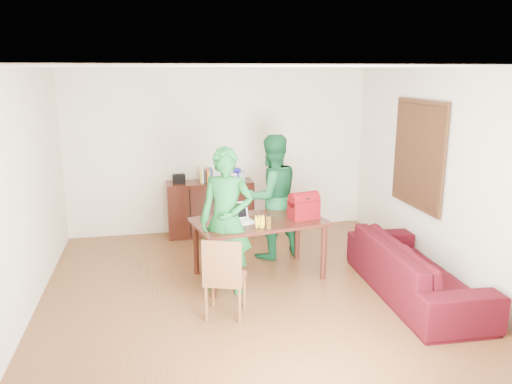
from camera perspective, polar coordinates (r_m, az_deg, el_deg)
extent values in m
cube|color=#421E10|center=(6.17, -0.45, -12.39)|extent=(5.00, 5.50, 0.10)
cube|color=white|center=(5.54, -0.51, 14.58)|extent=(5.00, 5.50, 0.10)
cube|color=beige|center=(8.41, -4.23, 4.66)|extent=(5.00, 0.10, 2.70)
cube|color=beige|center=(3.14, 9.77, -11.26)|extent=(5.00, 0.10, 2.70)
cube|color=beige|center=(5.78, -26.11, -0.86)|extent=(0.10, 5.50, 2.70)
cube|color=beige|center=(6.67, 21.55, 1.36)|extent=(0.10, 5.50, 2.70)
cube|color=#3F2614|center=(7.17, 18.06, 4.08)|extent=(0.04, 1.28, 1.48)
cube|color=#462B15|center=(7.16, 17.85, 4.08)|extent=(0.01, 1.18, 1.36)
cube|color=black|center=(8.30, -5.22, -1.85)|extent=(1.40, 0.45, 0.90)
cube|color=black|center=(8.13, -8.80, 1.51)|extent=(0.20, 0.14, 0.14)
cube|color=#B3B4BD|center=(8.23, -2.19, 1.81)|extent=(0.24, 0.22, 0.14)
ellipsoid|color=#181BA2|center=(8.21, -2.20, 2.53)|extent=(0.14, 0.14, 0.07)
cube|color=black|center=(6.48, 0.36, -3.40)|extent=(1.80, 1.21, 0.04)
cylinder|color=black|center=(6.04, -4.95, -8.70)|extent=(0.07, 0.07, 0.74)
cylinder|color=black|center=(6.59, 7.74, -6.82)|extent=(0.07, 0.07, 0.74)
cylinder|color=black|center=(6.73, -6.86, -6.33)|extent=(0.07, 0.07, 0.74)
cylinder|color=black|center=(7.23, 4.74, -4.85)|extent=(0.07, 0.07, 0.74)
cube|color=brown|center=(5.58, -3.52, -9.88)|extent=(0.53, 0.52, 0.05)
cube|color=brown|center=(5.32, -3.94, -8.08)|extent=(0.41, 0.17, 0.48)
imported|color=#156226|center=(6.04, -3.40, -3.33)|extent=(0.77, 0.64, 1.80)
imported|color=#125329|center=(7.17, 1.79, -0.55)|extent=(1.03, 0.89, 1.80)
cube|color=white|center=(6.37, -1.75, -3.45)|extent=(0.38, 0.31, 0.02)
cube|color=black|center=(6.33, -1.76, -2.43)|extent=(0.34, 0.17, 0.21)
cylinder|color=#593A14|center=(6.10, 1.46, -3.40)|extent=(0.08, 0.08, 0.18)
cube|color=maroon|center=(6.54, 5.49, -1.84)|extent=(0.42, 0.30, 0.28)
imported|color=#36070A|center=(6.39, 17.71, -8.35)|extent=(0.98, 2.32, 0.67)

